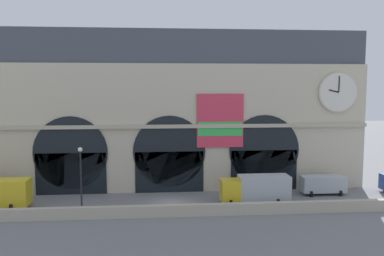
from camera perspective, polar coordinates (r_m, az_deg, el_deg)
The scene contains 6 objects.
ground_plane at distance 45.58m, azimuth -2.92°, elevation -10.47°, with size 200.00×200.00×0.00m, color slate.
quay_parapet_wall at distance 41.18m, azimuth -2.69°, elevation -11.43°, with size 90.00×0.70×1.17m, color #B2A891.
station_building at distance 51.39m, azimuth -3.25°, elevation 2.19°, with size 48.85×5.50×19.61m.
box_truck_mideast at distance 45.58m, azimuth 8.88°, elevation -8.32°, with size 7.50×2.91×3.12m.
van_east at distance 51.41m, azimuth 17.74°, elevation -7.42°, with size 5.20×2.48×2.20m.
street_lamp_quayside at distance 41.61m, azimuth -15.22°, elevation -6.00°, with size 0.44×0.44×6.90m.
Camera 1 is at (-1.58, -43.71, 12.85)m, focal length 38.32 mm.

